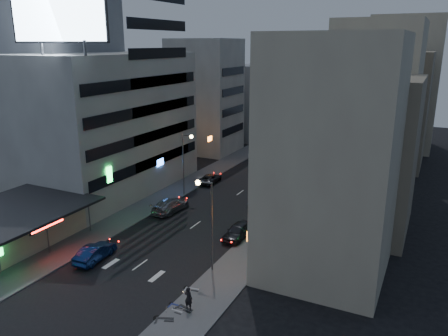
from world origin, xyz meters
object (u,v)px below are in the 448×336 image
Objects in this scene: parked_car_right_near at (238,231)px; parked_car_left at (210,179)px; road_car_silver at (171,205)px; parked_car_right_mid at (262,201)px; scooter_black_a at (174,311)px; scooter_silver_b at (200,283)px; scooter_silver_a at (183,306)px; scooter_black_b at (194,303)px; road_car_blue at (95,253)px; scooter_blue at (184,300)px; person at (188,298)px; parked_car_right_far at (296,177)px.

parked_car_right_near reaches higher than parked_car_left.
parked_car_right_mid is at bearing -142.15° from road_car_silver.
scooter_silver_b is (-0.25, 4.15, -0.07)m from scooter_black_a.
scooter_black_b is (0.59, 0.52, 0.10)m from scooter_silver_a.
road_car_blue is 2.37× the size of scooter_black_b.
scooter_black_a is at bearing 174.28° from scooter_silver_b.
parked_car_right_near reaches higher than scooter_silver_b.
scooter_black_a is at bearing -179.63° from scooter_blue.
scooter_black_b is at bearing -168.28° from scooter_silver_b.
parked_car_right_near is at bearing 21.25° from scooter_black_b.
parked_car_left is 0.84× the size of road_car_silver.
scooter_blue is (11.25, -2.84, -0.13)m from road_car_blue.
scooter_silver_b is (11.09, -0.25, -0.11)m from road_car_blue.
parked_car_right_mid is 2.69× the size of scooter_blue.
person is at bearing -17.35° from scooter_silver_a.
road_car_silver is at bearing 37.00° from scooter_silver_a.
scooter_silver_b is at bearing 113.47° from parked_car_left.
parked_car_right_far reaches higher than scooter_blue.
scooter_black_a is (11.34, -4.40, -0.04)m from road_car_blue.
person is 1.47m from scooter_black_a.
parked_car_right_far is at bearing 4.89° from scooter_silver_a.
parked_car_left is at bearing 25.89° from scooter_silver_a.
road_car_silver is 19.86m from scooter_blue.
scooter_silver_b is (1.27, -10.29, -0.14)m from parked_car_right_near.
road_car_blue reaches higher than parked_car_right_mid.
scooter_black_b is (12.14, -2.98, -0.05)m from road_car_blue.
road_car_silver reaches higher than road_car_blue.
scooter_blue is at bearing 91.93° from scooter_black_b.
parked_car_left is (-10.06, 5.53, -0.10)m from parked_car_right_mid.
person is at bearing -176.51° from scooter_silver_b.
scooter_black_b reaches higher than scooter_silver_b.
parked_car_left is at bearing 21.39° from scooter_blue.
scooter_black_a is 1.00× the size of scooter_black_b.
scooter_silver_a is 3.28m from scooter_silver_b.
scooter_black_b is at bearing -173.03° from person.
scooter_silver_b is at bearing 174.07° from road_car_blue.
parked_car_right_near is at bearing 165.98° from road_car_silver.
parked_car_left is at bearing -81.87° from road_car_silver.
parked_car_right_far is 33.92m from scooter_blue.
scooter_silver_b is at bearing 133.79° from road_car_silver.
parked_car_right_near is at bearing 124.00° from parked_car_left.
scooter_black_a is 1.13× the size of scooter_silver_b.
person is at bearing -79.54° from parked_car_right_near.
parked_car_right_mid is at bearing -79.13° from person.
parked_car_right_near is at bearing -16.24° from scooter_black_a.
parked_car_right_mid is at bearing 3.56° from scooter_blue.
scooter_silver_b is at bearing -75.26° from parked_car_right_mid.
parked_car_right_mid reaches higher than scooter_blue.
parked_car_right_far is 34.60m from scooter_silver_a.
scooter_black_b is at bearing -77.71° from parked_car_right_near.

